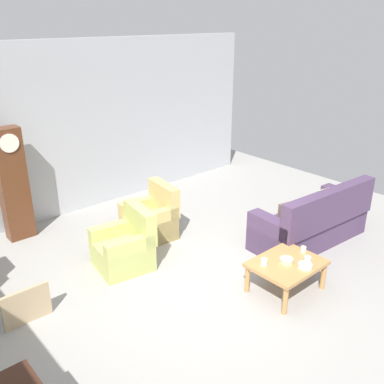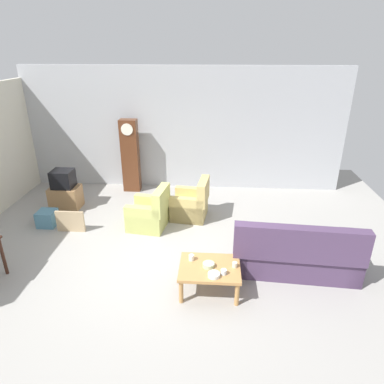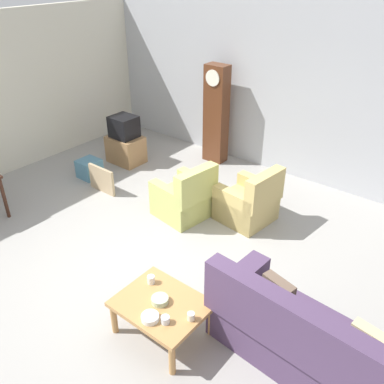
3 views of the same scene
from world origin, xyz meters
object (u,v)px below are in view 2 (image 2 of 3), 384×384
Objects in this scene: cup_blue_rimmed at (224,272)px; bowl_white_stacked at (214,275)px; couch_floral at (295,254)px; armchair_olive_near at (150,214)px; cup_white_porcelain at (191,258)px; coffee_table_wood at (210,270)px; grandfather_clock at (130,156)px; cup_cream_tall at (235,265)px; bowl_shallow_green at (209,265)px; tv_crt at (63,179)px; armchair_olive_far at (191,205)px; storage_box_blue at (47,218)px; framed_picture_leaning at (70,221)px; tv_stand_cabinet at (66,197)px.

bowl_white_stacked is at bearing -155.15° from cup_blue_rimmed.
armchair_olive_near is at bearing 152.97° from couch_floral.
armchair_olive_near is 2.11m from cup_white_porcelain.
coffee_table_wood is 0.50× the size of grandfather_clock.
bowl_shallow_green is at bearing -177.14° from cup_cream_tall.
bowl_white_stacked is at bearing -140.96° from cup_cream_tall.
couch_floral is at bearing 30.76° from bowl_white_stacked.
couch_floral is at bearing -27.03° from armchair_olive_near.
cup_white_porcelain is 1.07× the size of cup_blue_rimmed.
couch_floral is 5.45m from tv_crt.
tv_crt reaches higher than cup_cream_tall.
grandfather_clock reaches higher than couch_floral.
cup_cream_tall is (1.72, -1.97, 0.18)m from armchair_olive_near.
bowl_white_stacked is 0.99× the size of bowl_shallow_green.
coffee_table_wood is 5.19× the size of bowl_shallow_green.
armchair_olive_far reaches higher than cup_cream_tall.
couch_floral is 2.72m from armchair_olive_far.
grandfather_clock is (-0.85, 2.00, 0.66)m from armchair_olive_near.
armchair_olive_near is 2.39m from bowl_shallow_green.
couch_floral is 1.20m from cup_cream_tall.
tv_crt is 5.35× the size of cup_blue_rimmed.
cup_blue_rimmed reaches higher than bowl_white_stacked.
tv_crt reaches higher than storage_box_blue.
framed_picture_leaning is at bearing -161.57° from armchair_olive_far.
cup_cream_tall is (0.69, -0.14, -0.01)m from cup_white_porcelain.
armchair_olive_near reaches higher than coffee_table_wood.
framed_picture_leaning is (0.55, -1.11, -0.52)m from tv_crt.
coffee_table_wood is at bearing 140.56° from cup_blue_rimmed.
bowl_white_stacked is at bearing -32.40° from framed_picture_leaning.
couch_floral reaches higher than framed_picture_leaning.
tv_crt is at bearing 139.77° from bowl_white_stacked.
couch_floral reaches higher than cup_blue_rimmed.
storage_box_blue is 4.05m from bowl_shallow_green.
bowl_white_stacked is (1.39, -2.24, 0.17)m from armchair_olive_near.
cup_white_porcelain is 1.13× the size of cup_cream_tall.
framed_picture_leaning is at bearing 150.46° from coffee_table_wood.
storage_box_blue is (-0.06, -0.89, -0.58)m from tv_crt.
couch_floral is 2.24× the size of coffee_table_wood.
bowl_shallow_green is (-1.47, -0.58, 0.13)m from couch_floral.
cup_blue_rimmed is at bearing -39.44° from coffee_table_wood.
tv_stand_cabinet is (-3.06, 0.28, -0.03)m from armchair_olive_far.
bowl_shallow_green is (1.31, -1.99, 0.17)m from armchair_olive_near.
armchair_olive_near is 1.92× the size of tv_crt.
grandfather_clock is at bearing 56.11° from storage_box_blue.
tv_stand_cabinet is at bearing 141.59° from coffee_table_wood.
cup_blue_rimmed is at bearing -54.62° from armchair_olive_near.
armchair_olive_near reaches higher than cup_cream_tall.
tv_stand_cabinet reaches higher than coffee_table_wood.
armchair_olive_near is at bearing 123.63° from coffee_table_wood.
armchair_olive_far is 9.57× the size of cup_white_porcelain.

